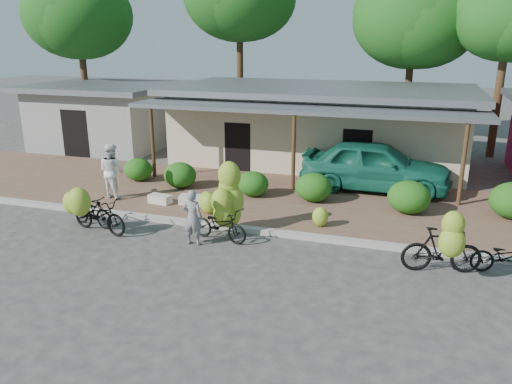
% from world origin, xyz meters
% --- Properties ---
extents(ground, '(100.00, 100.00, 0.00)m').
position_xyz_m(ground, '(0.00, 0.00, 0.00)').
color(ground, '#3C3A38').
rests_on(ground, ground).
extents(sidewalk, '(60.00, 6.00, 0.12)m').
position_xyz_m(sidewalk, '(0.00, 5.00, 0.06)').
color(sidewalk, brown).
rests_on(sidewalk, ground).
extents(curb, '(60.00, 0.25, 0.15)m').
position_xyz_m(curb, '(0.00, 2.00, 0.07)').
color(curb, '#A8A399').
rests_on(curb, ground).
extents(shop_main, '(13.00, 8.50, 3.35)m').
position_xyz_m(shop_main, '(0.00, 10.93, 1.72)').
color(shop_main, '#C2B793').
rests_on(shop_main, ground).
extents(shop_grey, '(7.00, 6.00, 3.15)m').
position_xyz_m(shop_grey, '(-11.00, 10.99, 1.62)').
color(shop_grey, gray).
rests_on(shop_grey, ground).
extents(tree_back_left, '(5.76, 5.69, 8.76)m').
position_xyz_m(tree_back_left, '(-13.69, 13.11, 6.58)').
color(tree_back_left, '#543221').
rests_on(tree_back_left, ground).
extents(tree_center_right, '(6.12, 6.08, 8.67)m').
position_xyz_m(tree_center_right, '(3.31, 16.61, 6.34)').
color(tree_center_right, '#543221').
rests_on(tree_center_right, ground).
extents(tree_near_right, '(4.71, 4.55, 7.99)m').
position_xyz_m(tree_near_right, '(7.31, 14.61, 6.23)').
color(tree_near_right, '#543221').
rests_on(tree_near_right, ground).
extents(hedge_0, '(1.11, 1.00, 0.86)m').
position_xyz_m(hedge_0, '(-5.94, 5.47, 0.55)').
color(hedge_0, '#235613').
rests_on(hedge_0, sidewalk).
extents(hedge_1, '(1.20, 1.08, 0.94)m').
position_xyz_m(hedge_1, '(-3.99, 5.09, 0.59)').
color(hedge_1, '#235613').
rests_on(hedge_1, sidewalk).
extents(hedge_2, '(1.12, 1.00, 0.87)m').
position_xyz_m(hedge_2, '(-1.15, 4.95, 0.56)').
color(hedge_2, '#235613').
rests_on(hedge_2, sidewalk).
extents(hedge_3, '(1.24, 1.11, 0.96)m').
position_xyz_m(hedge_3, '(0.97, 5.02, 0.60)').
color(hedge_3, '#235613').
rests_on(hedge_3, sidewalk).
extents(hedge_4, '(1.32, 1.19, 1.03)m').
position_xyz_m(hedge_4, '(4.03, 4.77, 0.63)').
color(hedge_4, '#235613').
rests_on(hedge_4, sidewalk).
extents(bike_far_left, '(2.09, 1.47, 1.51)m').
position_xyz_m(bike_far_left, '(-4.44, 0.61, 0.62)').
color(bike_far_left, black).
rests_on(bike_far_left, ground).
extents(bike_left, '(1.67, 1.27, 1.25)m').
position_xyz_m(bike_left, '(-4.93, 0.92, 0.57)').
color(bike_left, black).
rests_on(bike_left, ground).
extents(bike_center, '(1.78, 1.32, 2.14)m').
position_xyz_m(bike_center, '(-0.83, 1.48, 0.85)').
color(bike_center, black).
rests_on(bike_center, ground).
extents(bike_right, '(1.96, 1.34, 1.76)m').
position_xyz_m(bike_right, '(4.91, 0.84, 0.71)').
color(bike_right, black).
rests_on(bike_right, ground).
extents(bike_far_right, '(1.69, 0.76, 0.86)m').
position_xyz_m(bike_far_right, '(6.36, 1.38, 0.43)').
color(bike_far_right, black).
rests_on(bike_far_right, ground).
extents(loose_banana_a, '(0.55, 0.47, 0.69)m').
position_xyz_m(loose_banana_a, '(-1.88, 2.80, 0.46)').
color(loose_banana_a, '#99C230').
rests_on(loose_banana_a, sidewalk).
extents(loose_banana_b, '(0.51, 0.43, 0.64)m').
position_xyz_m(loose_banana_b, '(-2.06, 3.06, 0.44)').
color(loose_banana_b, '#99C230').
rests_on(loose_banana_b, sidewalk).
extents(loose_banana_c, '(0.47, 0.40, 0.59)m').
position_xyz_m(loose_banana_c, '(1.63, 2.79, 0.41)').
color(loose_banana_c, '#99C230').
rests_on(loose_banana_c, sidewalk).
extents(sack_near, '(0.89, 0.49, 0.30)m').
position_xyz_m(sack_near, '(-2.77, 3.50, 0.27)').
color(sack_near, beige).
rests_on(sack_near, sidewalk).
extents(sack_far, '(0.80, 0.48, 0.28)m').
position_xyz_m(sack_far, '(-3.84, 3.26, 0.26)').
color(sack_far, beige).
rests_on(sack_far, sidewalk).
extents(vendor, '(0.57, 0.39, 1.55)m').
position_xyz_m(vendor, '(-1.46, 0.70, 0.78)').
color(vendor, gray).
rests_on(vendor, ground).
extents(bystander, '(1.06, 0.92, 1.88)m').
position_xyz_m(bystander, '(-5.66, 3.34, 1.06)').
color(bystander, white).
rests_on(bystander, sidewalk).
extents(teal_van, '(5.25, 2.14, 1.79)m').
position_xyz_m(teal_van, '(2.79, 7.00, 1.01)').
color(teal_van, '#16654D').
rests_on(teal_van, sidewalk).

